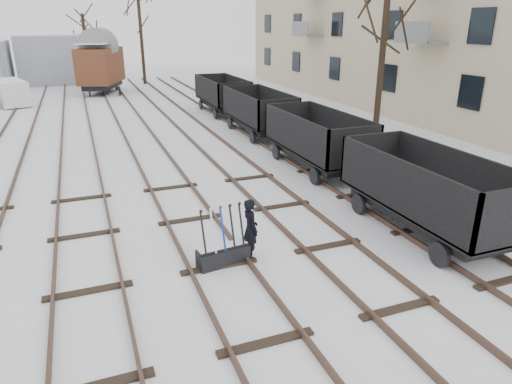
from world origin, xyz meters
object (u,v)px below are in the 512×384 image
(ground_frame, at_px, (223,254))
(box_van_wagon, at_px, (100,64))
(panel_van, at_px, (10,92))
(freight_wagon_a, at_px, (426,203))
(worker, at_px, (250,229))

(ground_frame, height_order, box_van_wagon, box_van_wagon)
(ground_frame, bearing_deg, panel_van, 97.49)
(freight_wagon_a, xyz_separation_m, box_van_wagon, (-6.66, 31.09, 1.47))
(box_van_wagon, bearing_deg, panel_van, -129.47)
(worker, xyz_separation_m, panel_van, (-8.01, 26.97, 0.13))
(ground_frame, distance_m, box_van_wagon, 30.94)
(panel_van, bearing_deg, ground_frame, -91.76)
(worker, height_order, freight_wagon_a, freight_wagon_a)
(worker, distance_m, panel_van, 28.13)
(freight_wagon_a, bearing_deg, box_van_wagon, 102.10)
(ground_frame, height_order, worker, worker)
(freight_wagon_a, distance_m, panel_van, 30.28)
(worker, height_order, box_van_wagon, box_van_wagon)
(box_van_wagon, bearing_deg, worker, -67.04)
(ground_frame, relative_size, panel_van, 0.34)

